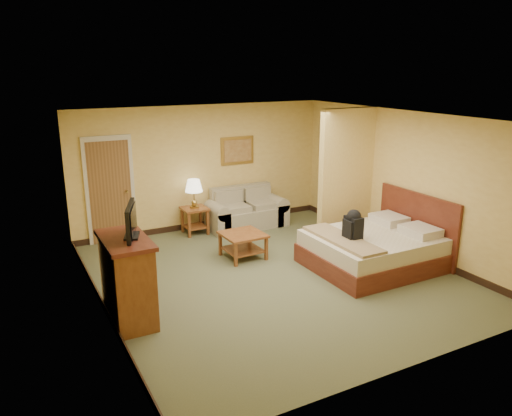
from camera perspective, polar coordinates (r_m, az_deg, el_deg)
floor at (r=8.37m, az=1.99°, el=-7.74°), size 6.00×6.00×0.00m
ceiling at (r=7.70m, az=2.18°, el=10.26°), size 6.00×6.00×0.00m
back_wall at (r=10.57m, az=-6.10°, el=4.63°), size 5.50×0.02×2.60m
left_wall at (r=7.03m, az=-17.75°, el=-1.91°), size 0.02×6.00×2.60m
right_wall at (r=9.58m, az=16.50°, el=2.86°), size 0.02×6.00×2.60m
partition at (r=9.86m, az=10.26°, el=3.64°), size 1.20×0.15×2.60m
door at (r=10.05m, az=-16.33°, el=1.91°), size 0.94×0.16×2.10m
baseboard at (r=10.87m, az=-5.89°, el=-1.80°), size 5.50×0.02×0.12m
loveseat at (r=10.76m, az=-1.13°, el=-0.68°), size 1.70×0.79×0.86m
side_table at (r=10.36m, az=-7.01°, el=-0.97°), size 0.50×0.50×0.55m
table_lamp at (r=10.19m, az=-7.13°, el=2.46°), size 0.36×0.36×0.59m
coffee_table at (r=9.01m, az=-1.50°, el=-3.71°), size 0.74×0.74×0.46m
wall_picture at (r=10.81m, az=-2.13°, el=6.58°), size 0.77×0.04×0.60m
dresser at (r=6.99m, az=-14.47°, el=-7.89°), size 0.58×1.11×1.19m
tv at (r=6.73m, az=-14.11°, el=-1.53°), size 0.30×0.70×0.45m
bed at (r=8.91m, az=13.69°, el=-4.45°), size 2.17×1.85×1.20m
backpack at (r=8.34m, az=11.08°, el=-1.81°), size 0.24×0.30×0.52m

